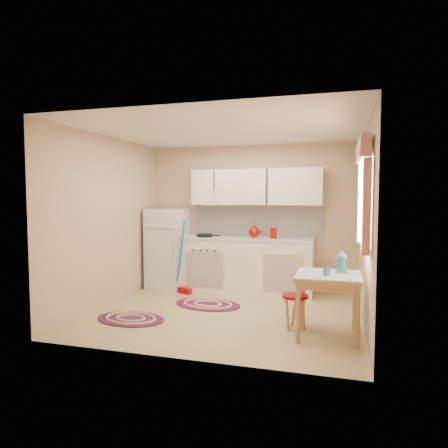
# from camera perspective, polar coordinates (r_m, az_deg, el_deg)

# --- Properties ---
(room_shell) EXTENTS (3.64, 3.60, 2.52)m
(room_shell) POSITION_cam_1_polar(r_m,az_deg,el_deg) (5.59, 2.36, 3.78)
(room_shell) COLOR tan
(room_shell) RESTS_ON ground
(fridge) EXTENTS (0.65, 0.60, 1.40)m
(fridge) POSITION_cam_1_polar(r_m,az_deg,el_deg) (7.12, -7.99, -3.44)
(fridge) COLOR silver
(fridge) RESTS_ON ground
(broom) EXTENTS (0.30, 0.22, 1.20)m
(broom) POSITION_cam_1_polar(r_m,az_deg,el_deg) (6.64, -5.69, -4.83)
(broom) COLOR blue
(broom) RESTS_ON ground
(base_cabinets) EXTENTS (2.25, 0.60, 0.88)m
(base_cabinets) POSITION_cam_1_polar(r_m,az_deg,el_deg) (6.77, 3.05, -6.02)
(base_cabinets) COLOR white
(base_cabinets) RESTS_ON ground
(countertop) EXTENTS (2.27, 0.62, 0.04)m
(countertop) POSITION_cam_1_polar(r_m,az_deg,el_deg) (6.70, 3.06, -2.14)
(countertop) COLOR beige
(countertop) RESTS_ON base_cabinets
(frying_pan) EXTENTS (0.27, 0.27, 0.05)m
(frying_pan) POSITION_cam_1_polar(r_m,az_deg,el_deg) (6.84, -2.79, -1.64)
(frying_pan) COLOR black
(frying_pan) RESTS_ON countertop
(red_kettle) EXTENTS (0.24, 0.23, 0.20)m
(red_kettle) POSITION_cam_1_polar(r_m,az_deg,el_deg) (6.66, 4.31, -1.14)
(red_kettle) COLOR #8F0505
(red_kettle) RESTS_ON countertop
(red_canister) EXTENTS (0.12, 0.12, 0.16)m
(red_canister) POSITION_cam_1_polar(r_m,az_deg,el_deg) (6.60, 7.07, -1.39)
(red_canister) COLOR #8F0505
(red_canister) RESTS_ON countertop
(table) EXTENTS (0.72, 0.72, 0.72)m
(table) POSITION_cam_1_polar(r_m,az_deg,el_deg) (4.83, 14.61, -11.20)
(table) COLOR tan
(table) RESTS_ON ground
(stool) EXTENTS (0.37, 0.37, 0.42)m
(stool) POSITION_cam_1_polar(r_m,az_deg,el_deg) (5.06, 10.11, -12.22)
(stool) COLOR #8F0505
(stool) RESTS_ON ground
(coffee_pot) EXTENTS (0.15, 0.14, 0.27)m
(coffee_pot) POSITION_cam_1_polar(r_m,az_deg,el_deg) (4.85, 16.48, -5.21)
(coffee_pot) COLOR #2B6985
(coffee_pot) RESTS_ON table
(mug) EXTENTS (0.09, 0.09, 0.10)m
(mug) POSITION_cam_1_polar(r_m,az_deg,el_deg) (4.65, 14.40, -6.63)
(mug) COLOR #2B6985
(mug) RESTS_ON table
(rug_center) EXTENTS (1.12, 0.84, 0.02)m
(rug_center) POSITION_cam_1_polar(r_m,az_deg,el_deg) (6.06, -2.34, -11.39)
(rug_center) COLOR maroon
(rug_center) RESTS_ON ground
(rug_left) EXTENTS (1.00, 0.72, 0.02)m
(rug_left) POSITION_cam_1_polar(r_m,az_deg,el_deg) (5.52, -13.19, -13.07)
(rug_left) COLOR maroon
(rug_left) RESTS_ON ground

